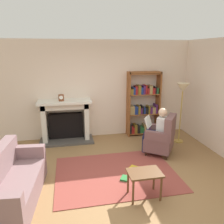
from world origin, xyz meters
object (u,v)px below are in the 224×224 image
(fireplace, at_px, (66,119))
(sofa_floral, at_px, (11,184))
(seated_reader, at_px, (157,129))
(mantel_clock, at_px, (61,98))
(side_table, at_px, (144,176))
(armchair_reading, at_px, (162,137))
(floor_lamp, at_px, (183,93))
(bookshelf, at_px, (143,106))

(fireplace, relative_size, sofa_floral, 0.81)
(fireplace, bearing_deg, seated_reader, -30.77)
(mantel_clock, bearing_deg, side_table, -63.62)
(armchair_reading, bearing_deg, side_table, 2.98)
(side_table, bearing_deg, floor_lamp, 50.36)
(bookshelf, distance_m, sofa_floral, 4.04)
(armchair_reading, bearing_deg, mantel_clock, -82.31)
(sofa_floral, bearing_deg, bookshelf, -45.52)
(bookshelf, bearing_deg, side_table, -108.34)
(side_table, bearing_deg, armchair_reading, 57.09)
(sofa_floral, relative_size, floor_lamp, 1.10)
(sofa_floral, relative_size, side_table, 3.14)
(fireplace, bearing_deg, side_table, -65.79)
(mantel_clock, distance_m, seated_reader, 2.57)
(side_table, distance_m, floor_lamp, 2.89)
(seated_reader, relative_size, side_table, 2.04)
(bookshelf, relative_size, sofa_floral, 1.05)
(bookshelf, relative_size, floor_lamp, 1.15)
(fireplace, xyz_separation_m, armchair_reading, (2.22, -1.34, -0.18))
(mantel_clock, distance_m, bookshelf, 2.32)
(bookshelf, xyz_separation_m, sofa_floral, (-3.11, -2.52, -0.55))
(mantel_clock, bearing_deg, floor_lamp, -11.28)
(seated_reader, xyz_separation_m, side_table, (-0.86, -1.55, -0.23))
(fireplace, xyz_separation_m, mantel_clock, (-0.08, -0.10, 0.63))
(armchair_reading, bearing_deg, bookshelf, -143.59)
(floor_lamp, bearing_deg, fireplace, 166.60)
(seated_reader, bearing_deg, fireplace, -84.88)
(bookshelf, bearing_deg, fireplace, -179.08)
(fireplace, relative_size, bookshelf, 0.78)
(mantel_clock, relative_size, armchair_reading, 0.17)
(bookshelf, distance_m, seated_reader, 1.33)
(seated_reader, distance_m, sofa_floral, 3.27)
(fireplace, bearing_deg, bookshelf, 0.92)
(mantel_clock, relative_size, floor_lamp, 0.10)
(seated_reader, distance_m, side_table, 1.79)
(fireplace, height_order, bookshelf, bookshelf)
(armchair_reading, distance_m, seated_reader, 0.23)
(sofa_floral, xyz_separation_m, floor_lamp, (3.90, 1.77, 1.04))
(armchair_reading, height_order, floor_lamp, floor_lamp)
(fireplace, height_order, sofa_floral, fireplace)
(seated_reader, height_order, side_table, seated_reader)
(bookshelf, height_order, armchair_reading, bookshelf)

